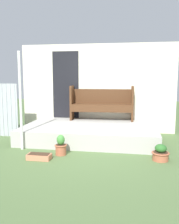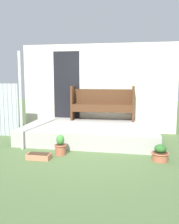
{
  "view_description": "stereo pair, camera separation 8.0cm",
  "coord_description": "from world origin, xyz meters",
  "px_view_note": "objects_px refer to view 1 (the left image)",
  "views": [
    {
      "loc": [
        1.01,
        -5.25,
        1.65
      ],
      "look_at": [
        0.03,
        0.37,
        0.83
      ],
      "focal_mm": 40.0,
      "sensor_mm": 36.0,
      "label": 1
    },
    {
      "loc": [
        1.09,
        -5.24,
        1.65
      ],
      "look_at": [
        0.03,
        0.37,
        0.83
      ],
      "focal_mm": 40.0,
      "sensor_mm": 36.0,
      "label": 2
    }
  ],
  "objects_px": {
    "flower_pot_middle": "(161,153)",
    "bench": "(102,102)",
    "flower_pot_left": "(61,146)",
    "support_post": "(21,101)",
    "planter_box_rect": "(39,157)"
  },
  "relations": [
    {
      "from": "flower_pot_left",
      "to": "planter_box_rect",
      "type": "xyz_separation_m",
      "value": [
        -0.35,
        -0.36,
        -0.13
      ]
    },
    {
      "from": "flower_pot_left",
      "to": "planter_box_rect",
      "type": "height_order",
      "value": "flower_pot_left"
    },
    {
      "from": "bench",
      "to": "flower_pot_left",
      "type": "bearing_deg",
      "value": -107.44
    },
    {
      "from": "support_post",
      "to": "flower_pot_left",
      "type": "bearing_deg",
      "value": -13.68
    },
    {
      "from": "support_post",
      "to": "bench",
      "type": "distance_m",
      "value": 2.54
    },
    {
      "from": "planter_box_rect",
      "to": "flower_pot_left",
      "type": "bearing_deg",
      "value": 45.87
    },
    {
      "from": "flower_pot_left",
      "to": "flower_pot_middle",
      "type": "xyz_separation_m",
      "value": [
        2.04,
        -0.01,
        -0.05
      ]
    },
    {
      "from": "bench",
      "to": "flower_pot_middle",
      "type": "relative_size",
      "value": 5.22
    },
    {
      "from": "flower_pot_middle",
      "to": "bench",
      "type": "bearing_deg",
      "value": 123.11
    },
    {
      "from": "support_post",
      "to": "planter_box_rect",
      "type": "xyz_separation_m",
      "value": [
        0.64,
        -0.6,
        -1.04
      ]
    },
    {
      "from": "support_post",
      "to": "flower_pot_middle",
      "type": "height_order",
      "value": "support_post"
    },
    {
      "from": "flower_pot_left",
      "to": "flower_pot_middle",
      "type": "relative_size",
      "value": 1.24
    },
    {
      "from": "flower_pot_middle",
      "to": "planter_box_rect",
      "type": "relative_size",
      "value": 0.74
    },
    {
      "from": "support_post",
      "to": "planter_box_rect",
      "type": "bearing_deg",
      "value": -43.14
    },
    {
      "from": "support_post",
      "to": "flower_pot_left",
      "type": "relative_size",
      "value": 5.05
    }
  ]
}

